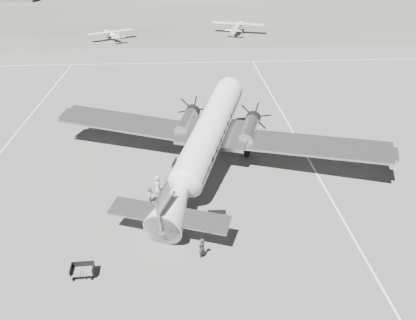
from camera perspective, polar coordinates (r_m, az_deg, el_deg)
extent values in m
plane|color=slate|center=(32.97, -3.44, -5.76)|extent=(260.00, 260.00, 0.00)
cube|color=white|center=(34.99, 16.68, -4.82)|extent=(0.15, 80.00, 0.01)
cube|color=white|center=(45.41, -26.92, 1.31)|extent=(0.15, 60.00, 0.01)
cube|color=white|center=(69.62, -3.77, 13.49)|extent=(90.00, 0.15, 0.01)
cube|color=#646254|center=(123.46, -3.90, 20.44)|extent=(260.00, 90.00, 0.01)
imported|color=#2D2D2D|center=(27.35, -0.89, -12.27)|extent=(0.66, 0.65, 1.54)
imported|color=#B2B3B0|center=(32.67, -8.02, -4.84)|extent=(0.82, 0.89, 1.47)
imported|color=#B2B2B0|center=(33.66, -7.11, -3.46)|extent=(0.58, 0.84, 1.64)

